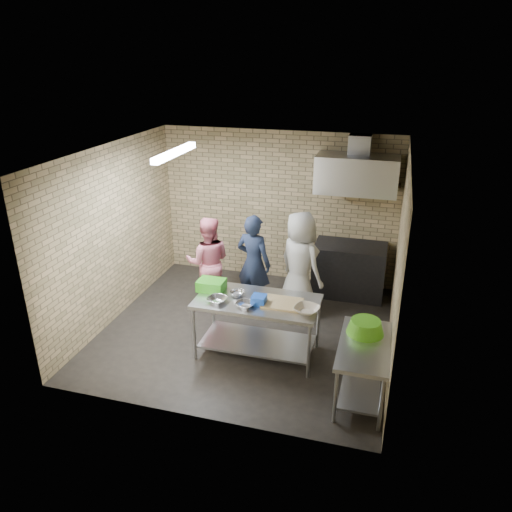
{
  "coord_description": "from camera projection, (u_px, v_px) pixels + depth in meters",
  "views": [
    {
      "loc": [
        1.91,
        -6.2,
        3.95
      ],
      "look_at": [
        0.1,
        0.2,
        1.15
      ],
      "focal_mm": 34.63,
      "sensor_mm": 36.0,
      "label": 1
    }
  ],
  "objects": [
    {
      "name": "woman_pink",
      "position": [
        208.0,
        262.0,
        7.99
      ],
      "size": [
        0.87,
        0.77,
        1.52
      ],
      "primitive_type": "imported",
      "rotation": [
        0.0,
        0.0,
        3.44
      ],
      "color": "pink",
      "rests_on": "floor"
    },
    {
      "name": "left_wall",
      "position": [
        114.0,
        234.0,
        7.52
      ],
      "size": [
        0.06,
        4.0,
        2.7
      ],
      "primitive_type": "cube",
      "color": "tan",
      "rests_on": "ground"
    },
    {
      "name": "mixing_bowl_a",
      "position": [
        217.0,
        300.0,
        6.56
      ],
      "size": [
        0.32,
        0.32,
        0.06
      ],
      "primitive_type": "imported",
      "rotation": [
        0.0,
        0.0,
        -0.25
      ],
      "color": "silver",
      "rests_on": "prep_table"
    },
    {
      "name": "green_crate",
      "position": [
        211.0,
        285.0,
        6.88
      ],
      "size": [
        0.37,
        0.28,
        0.15
      ],
      "primitive_type": "cube",
      "color": "green",
      "rests_on": "prep_table"
    },
    {
      "name": "floor",
      "position": [
        246.0,
        330.0,
        7.51
      ],
      "size": [
        4.2,
        4.2,
        0.0
      ],
      "primitive_type": "plane",
      "color": "black",
      "rests_on": "ground"
    },
    {
      "name": "prep_table",
      "position": [
        257.0,
        327.0,
        6.79
      ],
      "size": [
        1.67,
        0.83,
        0.83
      ],
      "primitive_type": "cube",
      "color": "silver",
      "rests_on": "floor"
    },
    {
      "name": "blue_tub",
      "position": [
        259.0,
        300.0,
        6.5
      ],
      "size": [
        0.19,
        0.19,
        0.12
      ],
      "primitive_type": "cube",
      "color": "blue",
      "rests_on": "prep_table"
    },
    {
      "name": "bottle_red",
      "position": [
        361.0,
        176.0,
        8.05
      ],
      "size": [
        0.07,
        0.07,
        0.18
      ],
      "primitive_type": "cylinder",
      "color": "#B22619",
      "rests_on": "wall_shelf"
    },
    {
      "name": "cutting_board",
      "position": [
        282.0,
        303.0,
        6.52
      ],
      "size": [
        0.51,
        0.39,
        0.03
      ],
      "primitive_type": "cube",
      "color": "#D6B17B",
      "rests_on": "prep_table"
    },
    {
      "name": "wall_shelf",
      "position": [
        376.0,
        184.0,
        8.03
      ],
      "size": [
        0.8,
        0.2,
        0.04
      ],
      "primitive_type": "cube",
      "color": "#3F2B19",
      "rests_on": "back_wall"
    },
    {
      "name": "range_hood",
      "position": [
        357.0,
        174.0,
        7.87
      ],
      "size": [
        1.3,
        0.6,
        0.6
      ],
      "primitive_type": "cube",
      "color": "silver",
      "rests_on": "back_wall"
    },
    {
      "name": "ceramic_bowl",
      "position": [
        307.0,
        310.0,
        6.3
      ],
      "size": [
        0.39,
        0.39,
        0.08
      ],
      "primitive_type": "imported",
      "rotation": [
        0.0,
        0.0,
        -0.25
      ],
      "color": "beige",
      "rests_on": "prep_table"
    },
    {
      "name": "mixing_bowl_c",
      "position": [
        245.0,
        305.0,
        6.45
      ],
      "size": [
        0.29,
        0.29,
        0.06
      ],
      "primitive_type": "imported",
      "rotation": [
        0.0,
        0.0,
        -0.25
      ],
      "color": "silver",
      "rests_on": "prep_table"
    },
    {
      "name": "bottle_green",
      "position": [
        386.0,
        179.0,
        7.96
      ],
      "size": [
        0.06,
        0.06,
        0.15
      ],
      "primitive_type": "cylinder",
      "color": "green",
      "rests_on": "wall_shelf"
    },
    {
      "name": "back_wall",
      "position": [
        278.0,
        207.0,
        8.76
      ],
      "size": [
        4.2,
        0.06,
        2.7
      ],
      "primitive_type": "cube",
      "color": "tan",
      "rests_on": "ground"
    },
    {
      "name": "side_counter",
      "position": [
        362.0,
        370.0,
        5.94
      ],
      "size": [
        0.6,
        1.2,
        0.75
      ],
      "primitive_type": "cube",
      "color": "silver",
      "rests_on": "floor"
    },
    {
      "name": "green_basin",
      "position": [
        365.0,
        327.0,
        5.99
      ],
      "size": [
        0.46,
        0.46,
        0.17
      ],
      "primitive_type": null,
      "color": "#59C626",
      "rests_on": "side_counter"
    },
    {
      "name": "man_navy",
      "position": [
        254.0,
        263.0,
        7.82
      ],
      "size": [
        0.66,
        0.52,
        1.61
      ],
      "primitive_type": "imported",
      "rotation": [
        0.0,
        0.0,
        2.9
      ],
      "color": "black",
      "rests_on": "floor"
    },
    {
      "name": "ceiling",
      "position": [
        245.0,
        152.0,
        6.47
      ],
      "size": [
        4.2,
        4.2,
        0.0
      ],
      "primitive_type": "plane",
      "rotation": [
        3.14,
        0.0,
        0.0
      ],
      "color": "black",
      "rests_on": "ground"
    },
    {
      "name": "fluorescent_fixture",
      "position": [
        175.0,
        153.0,
        6.74
      ],
      "size": [
        0.1,
        1.25,
        0.08
      ],
      "primitive_type": "cube",
      "color": "white",
      "rests_on": "ceiling"
    },
    {
      "name": "mixing_bowl_b",
      "position": [
        237.0,
        294.0,
        6.73
      ],
      "size": [
        0.24,
        0.24,
        0.06
      ],
      "primitive_type": "imported",
      "rotation": [
        0.0,
        0.0,
        -0.25
      ],
      "color": "silver",
      "rests_on": "prep_table"
    },
    {
      "name": "right_wall",
      "position": [
        398.0,
        264.0,
        6.46
      ],
      "size": [
        0.06,
        4.0,
        2.7
      ],
      "primitive_type": "cube",
      "color": "tan",
      "rests_on": "ground"
    },
    {
      "name": "stove",
      "position": [
        349.0,
        270.0,
        8.46
      ],
      "size": [
        1.2,
        0.7,
        0.9
      ],
      "primitive_type": "cube",
      "color": "black",
      "rests_on": "floor"
    },
    {
      "name": "hood_duct",
      "position": [
        360.0,
        144.0,
        7.83
      ],
      "size": [
        0.35,
        0.3,
        0.3
      ],
      "primitive_type": "cube",
      "color": "#A5A8AD",
      "rests_on": "back_wall"
    },
    {
      "name": "front_wall",
      "position": [
        190.0,
        315.0,
        5.22
      ],
      "size": [
        4.2,
        0.06,
        2.7
      ],
      "primitive_type": "cube",
      "color": "tan",
      "rests_on": "ground"
    },
    {
      "name": "woman_white",
      "position": [
        300.0,
        264.0,
        7.72
      ],
      "size": [
        0.98,
        0.91,
        1.69
      ],
      "primitive_type": "imported",
      "rotation": [
        0.0,
        0.0,
        2.53
      ],
      "color": "silver",
      "rests_on": "floor"
    }
  ]
}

